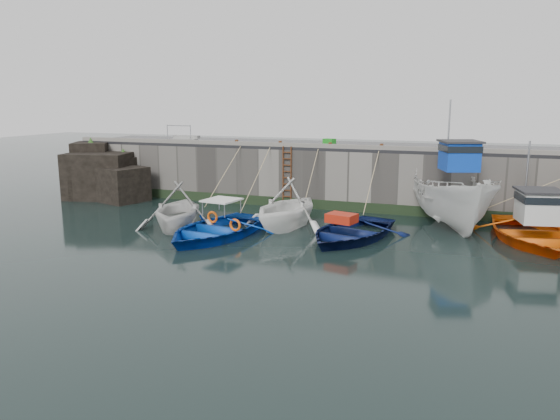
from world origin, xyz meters
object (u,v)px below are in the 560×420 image
(boat_near_navy, at_px, (350,238))
(bollard_c, at_px, (330,145))
(fish_crate, at_px, (329,142))
(boat_far_white, at_px, (453,199))
(boat_far_orange, at_px, (532,231))
(bollard_b, at_px, (280,144))
(ladder, at_px, (287,177))
(boat_near_white, at_px, (178,229))
(bollard_e, at_px, (450,149))
(bollard_d, at_px, (381,147))
(boat_near_blue, at_px, (215,237))
(boat_near_blacktrim, at_px, (286,227))
(bollard_a, at_px, (237,142))

(boat_near_navy, bearing_deg, bollard_c, 127.50)
(fish_crate, relative_size, bollard_c, 2.16)
(boat_near_navy, relative_size, boat_far_white, 0.67)
(boat_far_orange, xyz_separation_m, bollard_b, (-12.01, 3.58, 2.90))
(ladder, bearing_deg, boat_near_white, -114.89)
(boat_near_navy, bearing_deg, boat_far_white, 60.39)
(boat_near_navy, bearing_deg, bollard_b, 146.48)
(fish_crate, bearing_deg, bollard_e, 1.25)
(fish_crate, bearing_deg, bollard_b, -117.97)
(boat_far_orange, height_order, bollard_e, boat_far_orange)
(ladder, xyz_separation_m, boat_near_navy, (4.63, -5.31, -1.59))
(boat_far_orange, bearing_deg, bollard_d, 139.95)
(boat_near_blue, height_order, boat_near_blacktrim, boat_near_blacktrim)
(bollard_e, bearing_deg, fish_crate, 162.59)
(ladder, relative_size, boat_far_orange, 0.47)
(boat_near_white, distance_m, bollard_e, 13.12)
(bollard_a, height_order, bollard_d, same)
(boat_far_white, height_order, bollard_c, boat_far_white)
(bollard_a, height_order, bollard_c, same)
(ladder, xyz_separation_m, bollard_a, (-3.00, 0.34, 1.71))
(boat_far_white, relative_size, bollard_e, 28.85)
(boat_near_blue, bearing_deg, bollard_c, 76.76)
(boat_far_white, bearing_deg, bollard_a, 151.99)
(boat_near_blue, xyz_separation_m, boat_near_blacktrim, (2.20, 2.59, 0.00))
(boat_near_blacktrim, relative_size, bollard_c, 17.06)
(boat_near_blue, distance_m, boat_far_white, 10.65)
(boat_near_blacktrim, xyz_separation_m, boat_far_white, (6.83, 2.93, 1.22))
(boat_near_navy, relative_size, bollard_e, 19.38)
(fish_crate, height_order, bollard_d, fish_crate)
(boat_far_white, distance_m, fish_crate, 7.99)
(boat_near_white, xyz_separation_m, boat_near_navy, (7.51, 0.90, 0.00))
(boat_far_orange, height_order, bollard_d, boat_far_orange)
(boat_near_blacktrim, bearing_deg, bollard_b, 121.88)
(boat_near_blue, height_order, boat_far_white, boat_far_white)
(boat_near_blacktrim, xyz_separation_m, boat_far_orange, (9.99, 1.11, 0.40))
(boat_near_blue, xyz_separation_m, boat_far_orange, (12.19, 3.70, 0.40))
(boat_far_white, distance_m, bollard_d, 4.48)
(boat_far_orange, height_order, fish_crate, boat_far_orange)
(boat_near_white, relative_size, boat_far_white, 0.56)
(boat_near_blue, height_order, bollard_b, bollard_b)
(boat_far_white, xyz_separation_m, boat_far_orange, (3.16, -1.82, -0.82))
(boat_near_navy, bearing_deg, ladder, 145.31)
(boat_far_white, relative_size, bollard_a, 28.85)
(bollard_a, bearing_deg, bollard_b, 0.00)
(fish_crate, bearing_deg, boat_near_white, -99.11)
(boat_near_white, height_order, boat_near_navy, boat_near_white)
(bollard_c, relative_size, bollard_d, 1.00)
(boat_near_white, bearing_deg, boat_near_navy, -13.17)
(boat_near_blacktrim, relative_size, boat_far_orange, 0.70)
(boat_near_navy, height_order, bollard_c, bollard_c)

